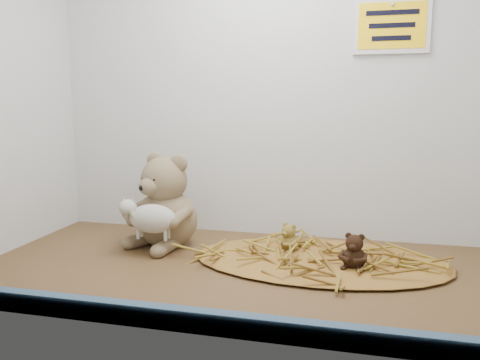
% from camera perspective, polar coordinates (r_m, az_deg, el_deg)
% --- Properties ---
extents(alcove_shell, '(1.20, 0.60, 0.90)m').
position_cam_1_polar(alcove_shell, '(1.07, 1.87, 14.07)').
color(alcove_shell, '#493119').
rests_on(alcove_shell, ground).
extents(front_rail, '(1.19, 0.02, 0.04)m').
position_cam_1_polar(front_rail, '(0.78, -4.13, -16.81)').
color(front_rail, '#3E5D76').
rests_on(front_rail, shelf_floor).
extents(straw_bed, '(0.59, 0.34, 0.01)m').
position_cam_1_polar(straw_bed, '(1.11, 9.65, -9.58)').
color(straw_bed, brown).
rests_on(straw_bed, shelf_floor).
extents(main_teddy, '(0.26, 0.26, 0.24)m').
position_cam_1_polar(main_teddy, '(1.21, -8.99, -2.39)').
color(main_teddy, '#876D53').
rests_on(main_teddy, shelf_floor).
extents(toy_lamb, '(0.15, 0.09, 0.10)m').
position_cam_1_polar(toy_lamb, '(1.14, -10.59, -4.67)').
color(toy_lamb, beige).
rests_on(toy_lamb, main_teddy).
extents(mini_teddy_tan, '(0.08, 0.08, 0.07)m').
position_cam_1_polar(mini_teddy_tan, '(1.14, 6.00, -6.81)').
color(mini_teddy_tan, olive).
rests_on(mini_teddy_tan, straw_bed).
extents(mini_teddy_brown, '(0.07, 0.08, 0.08)m').
position_cam_1_polar(mini_teddy_brown, '(1.05, 13.76, -8.22)').
color(mini_teddy_brown, black).
rests_on(mini_teddy_brown, straw_bed).
extents(wall_sign, '(0.16, 0.01, 0.11)m').
position_cam_1_polar(wall_sign, '(1.27, 18.00, 17.45)').
color(wall_sign, yellow).
rests_on(wall_sign, back_wall).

